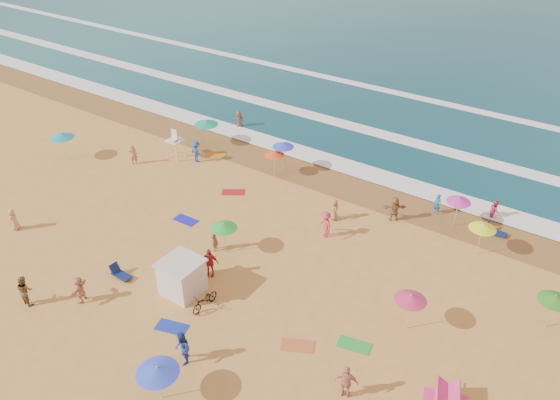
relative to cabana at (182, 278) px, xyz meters
The scene contains 13 objects.
ground 3.59m from the cabana, 68.91° to the left, with size 220.00×220.00×0.00m, color gold.
ocean 87.23m from the cabana, 89.19° to the left, with size 220.00×140.00×0.18m, color #0C4756.
wet_sand 15.80m from the cabana, 85.49° to the left, with size 220.00×220.00×0.00m, color olive.
surf_foam 24.58m from the cabana, 87.11° to the left, with size 200.00×18.70×0.05m.
cabana is the anchor object (origin of this frame).
cabana_roof 1.06m from the cabana, behind, with size 2.20×2.20×0.12m, color silver.
bicycle 1.99m from the cabana, ahead, with size 0.66×1.90×1.00m, color black.
lifeguard_stand 16.65m from the cabana, 134.94° to the left, with size 1.20×1.20×2.10m, color white, non-canonical shape.
beach_umbrellas 5.17m from the cabana, 135.03° to the left, with size 47.06×29.06×0.76m.
loungers 6.34m from the cabana, 11.55° to the right, with size 51.21×26.79×0.34m.
towels 2.68m from the cabana, 52.30° to the left, with size 48.66×28.07×0.03m.
popup_tents 19.07m from the cabana, 13.51° to the left, with size 9.39×9.15×1.20m.
beachgoers 6.93m from the cabana, 80.42° to the left, with size 34.87×25.87×2.14m.
Camera 1 is at (16.66, -19.51, 21.10)m, focal length 35.00 mm.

